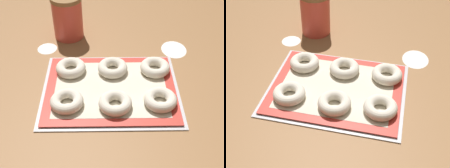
% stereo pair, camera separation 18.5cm
% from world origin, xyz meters
% --- Properties ---
extents(ground_plane, '(2.80, 2.80, 0.00)m').
position_xyz_m(ground_plane, '(0.00, 0.00, 0.00)').
color(ground_plane, olive).
extents(baking_tray, '(0.46, 0.36, 0.01)m').
position_xyz_m(baking_tray, '(0.00, -0.02, 0.00)').
color(baking_tray, silver).
rests_on(baking_tray, ground_plane).
extents(baking_mat, '(0.43, 0.34, 0.00)m').
position_xyz_m(baking_mat, '(0.00, -0.02, 0.01)').
color(baking_mat, red).
rests_on(baking_mat, baking_tray).
extents(bagel_front_left, '(0.10, 0.10, 0.03)m').
position_xyz_m(bagel_front_left, '(-0.14, -0.10, 0.03)').
color(bagel_front_left, silver).
rests_on(bagel_front_left, baking_mat).
extents(bagel_front_center, '(0.10, 0.10, 0.03)m').
position_xyz_m(bagel_front_center, '(0.01, -0.11, 0.03)').
color(bagel_front_center, silver).
rests_on(bagel_front_center, baking_mat).
extents(bagel_front_right, '(0.10, 0.10, 0.03)m').
position_xyz_m(bagel_front_right, '(0.15, -0.09, 0.03)').
color(bagel_front_right, silver).
rests_on(bagel_front_right, baking_mat).
extents(bagel_back_left, '(0.10, 0.10, 0.03)m').
position_xyz_m(bagel_back_left, '(-0.14, 0.07, 0.03)').
color(bagel_back_left, silver).
rests_on(bagel_back_left, baking_mat).
extents(bagel_back_center, '(0.10, 0.10, 0.03)m').
position_xyz_m(bagel_back_center, '(0.01, 0.07, 0.03)').
color(bagel_back_center, silver).
rests_on(bagel_back_center, baking_mat).
extents(bagel_back_right, '(0.10, 0.10, 0.03)m').
position_xyz_m(bagel_back_right, '(0.16, 0.07, 0.03)').
color(bagel_back_right, silver).
rests_on(bagel_back_right, baking_mat).
extents(flour_canister, '(0.12, 0.12, 0.18)m').
position_xyz_m(flour_canister, '(-0.17, 0.32, 0.09)').
color(flour_canister, '#DB4C3D').
rests_on(flour_canister, ground_plane).
extents(flour_patch_near, '(0.10, 0.12, 0.00)m').
position_xyz_m(flour_patch_near, '(0.25, 0.22, 0.00)').
color(flour_patch_near, white).
rests_on(flour_patch_near, ground_plane).
extents(flour_patch_far, '(0.08, 0.08, 0.00)m').
position_xyz_m(flour_patch_far, '(-0.25, 0.23, 0.00)').
color(flour_patch_far, white).
rests_on(flour_patch_far, ground_plane).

